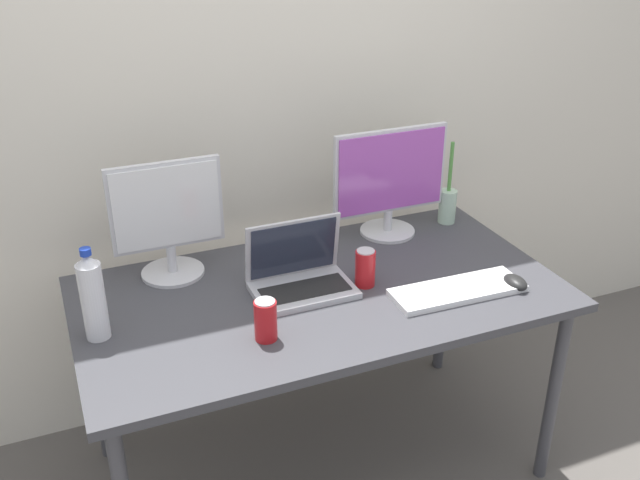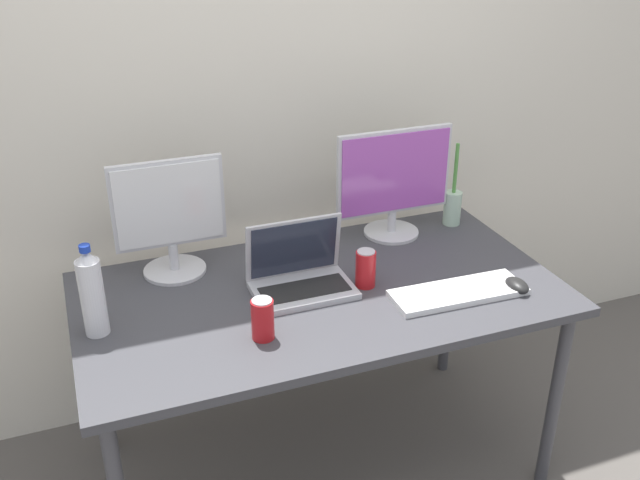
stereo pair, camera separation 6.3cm
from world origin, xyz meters
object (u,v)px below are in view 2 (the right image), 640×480
keyboard_main (458,293)px  laptop_silver (299,273)px  monitor_center (394,181)px  bamboo_vase (452,206)px  mouse_by_keyboard (517,285)px  work_desk (320,306)px  soda_can_near_keyboard (366,269)px  monitor_left (170,216)px  soda_can_by_laptop (263,319)px  water_bottle (92,294)px

keyboard_main → laptop_silver: bearing=155.5°
monitor_center → bamboo_vase: (0.26, -0.00, -0.14)m
keyboard_main → mouse_by_keyboard: 0.20m
work_desk → soda_can_near_keyboard: 0.19m
bamboo_vase → monitor_left: bearing=-179.6°
monitor_left → soda_can_near_keyboard: 0.66m
work_desk → mouse_by_keyboard: bearing=-21.3°
soda_can_near_keyboard → bamboo_vase: (0.51, 0.32, 0.01)m
mouse_by_keyboard → soda_can_by_laptop: 0.84m
keyboard_main → soda_can_by_laptop: (-0.65, -0.01, 0.05)m
water_bottle → bamboo_vase: bamboo_vase is taller
work_desk → bamboo_vase: bamboo_vase is taller
keyboard_main → bamboo_vase: (0.26, 0.48, 0.07)m
soda_can_by_laptop → bamboo_vase: (0.91, 0.49, 0.01)m
work_desk → monitor_center: 0.57m
soda_can_near_keyboard → keyboard_main: bearing=-33.0°
monitor_center → soda_can_near_keyboard: (-0.25, -0.32, -0.15)m
mouse_by_keyboard → monitor_center: bearing=111.8°
mouse_by_keyboard → soda_can_near_keyboard: 0.49m
work_desk → mouse_by_keyboard: 0.64m
monitor_center → laptop_silver: bearing=-150.3°
soda_can_by_laptop → bamboo_vase: size_ratio=0.39×
soda_can_by_laptop → monitor_center: bearing=37.2°
water_bottle → soda_can_by_laptop: size_ratio=2.27×
monitor_left → bamboo_vase: bearing=0.4°
monitor_center → laptop_silver: size_ratio=1.38×
monitor_center → soda_can_near_keyboard: 0.44m
monitor_left → mouse_by_keyboard: size_ratio=4.04×
soda_can_near_keyboard → bamboo_vase: 0.60m
laptop_silver → monitor_center: bearing=29.7°
monitor_center → soda_can_near_keyboard: size_ratio=3.51×
laptop_silver → soda_can_by_laptop: size_ratio=2.54×
work_desk → monitor_center: size_ratio=3.50×
monitor_center → soda_can_near_keyboard: monitor_center is taller
keyboard_main → water_bottle: (-1.09, 0.18, 0.12)m
work_desk → mouse_by_keyboard: (0.59, -0.23, 0.08)m
work_desk → monitor_left: size_ratio=3.89×
water_bottle → soda_can_near_keyboard: water_bottle is taller
water_bottle → mouse_by_keyboard: bearing=-9.9°
bamboo_vase → soda_can_near_keyboard: bearing=-147.7°
laptop_silver → water_bottle: water_bottle is taller
work_desk → laptop_silver: (-0.06, 0.04, 0.11)m
soda_can_near_keyboard → monitor_left: bearing=150.9°
soda_can_near_keyboard → laptop_silver: bearing=163.4°
monitor_left → laptop_silver: bearing=-35.1°
bamboo_vase → mouse_by_keyboard: bearing=-97.0°
mouse_by_keyboard → soda_can_near_keyboard: soda_can_near_keyboard is taller
monitor_center → mouse_by_keyboard: 0.59m
work_desk → monitor_left: monitor_left is taller
monitor_center → keyboard_main: size_ratio=1.01×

